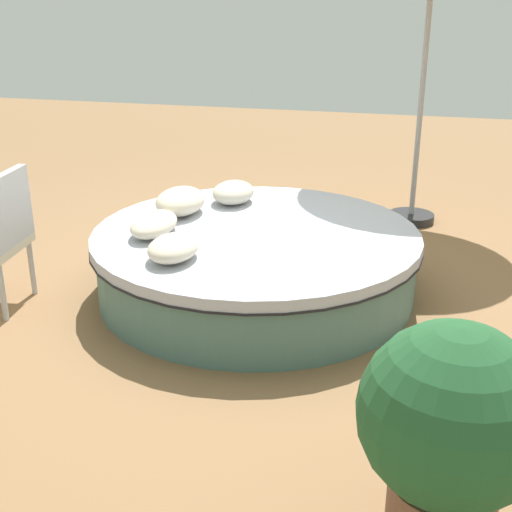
{
  "coord_description": "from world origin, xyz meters",
  "views": [
    {
      "loc": [
        4.51,
        1.16,
        2.13
      ],
      "look_at": [
        0.0,
        0.0,
        0.29
      ],
      "focal_mm": 47.83,
      "sensor_mm": 36.0,
      "label": 1
    }
  ],
  "objects_px": {
    "throw_pillow_2": "(154,224)",
    "throw_pillow_3": "(173,248)",
    "throw_pillow_0": "(233,192)",
    "throw_pillow_1": "(180,201)",
    "planter": "(450,428)",
    "round_bed": "(256,261)"
  },
  "relations": [
    {
      "from": "throw_pillow_2",
      "to": "throw_pillow_3",
      "type": "bearing_deg",
      "value": 36.4
    },
    {
      "from": "throw_pillow_0",
      "to": "throw_pillow_2",
      "type": "relative_size",
      "value": 0.86
    },
    {
      "from": "throw_pillow_3",
      "to": "throw_pillow_0",
      "type": "bearing_deg",
      "value": 178.78
    },
    {
      "from": "throw_pillow_2",
      "to": "throw_pillow_0",
      "type": "bearing_deg",
      "value": 159.34
    },
    {
      "from": "throw_pillow_1",
      "to": "throw_pillow_2",
      "type": "bearing_deg",
      "value": -1.8
    },
    {
      "from": "throw_pillow_0",
      "to": "throw_pillow_2",
      "type": "bearing_deg",
      "value": -20.66
    },
    {
      "from": "throw_pillow_0",
      "to": "throw_pillow_2",
      "type": "xyz_separation_m",
      "value": [
        0.88,
        -0.33,
        -0.01
      ]
    },
    {
      "from": "throw_pillow_3",
      "to": "planter",
      "type": "height_order",
      "value": "planter"
    },
    {
      "from": "throw_pillow_3",
      "to": "round_bed",
      "type": "bearing_deg",
      "value": 149.77
    },
    {
      "from": "round_bed",
      "to": "throw_pillow_0",
      "type": "xyz_separation_m",
      "value": [
        -0.64,
        -0.36,
        0.32
      ]
    },
    {
      "from": "round_bed",
      "to": "throw_pillow_2",
      "type": "distance_m",
      "value": 0.79
    },
    {
      "from": "throw_pillow_1",
      "to": "planter",
      "type": "height_order",
      "value": "planter"
    },
    {
      "from": "planter",
      "to": "round_bed",
      "type": "bearing_deg",
      "value": -148.89
    },
    {
      "from": "throw_pillow_3",
      "to": "planter",
      "type": "bearing_deg",
      "value": 47.82
    },
    {
      "from": "throw_pillow_0",
      "to": "planter",
      "type": "relative_size",
      "value": 0.44
    },
    {
      "from": "round_bed",
      "to": "throw_pillow_2",
      "type": "relative_size",
      "value": 4.75
    },
    {
      "from": "throw_pillow_1",
      "to": "throw_pillow_2",
      "type": "height_order",
      "value": "throw_pillow_1"
    },
    {
      "from": "round_bed",
      "to": "throw_pillow_0",
      "type": "height_order",
      "value": "throw_pillow_0"
    },
    {
      "from": "round_bed",
      "to": "throw_pillow_2",
      "type": "bearing_deg",
      "value": -70.41
    },
    {
      "from": "round_bed",
      "to": "throw_pillow_1",
      "type": "xyz_separation_m",
      "value": [
        -0.25,
        -0.67,
        0.34
      ]
    },
    {
      "from": "round_bed",
      "to": "throw_pillow_3",
      "type": "bearing_deg",
      "value": -30.23
    },
    {
      "from": "planter",
      "to": "throw_pillow_0",
      "type": "bearing_deg",
      "value": -149.3
    }
  ]
}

